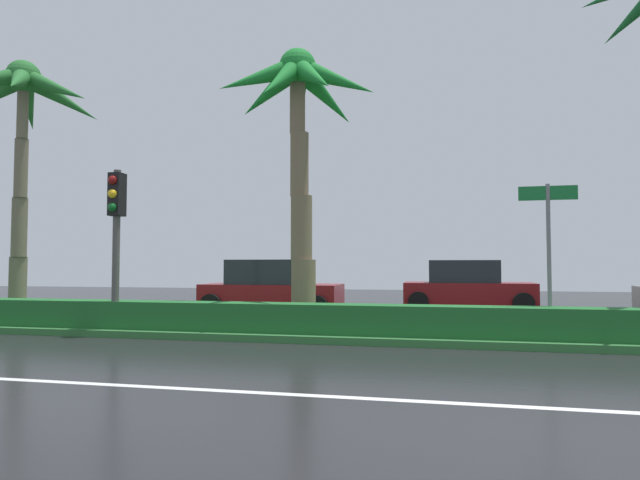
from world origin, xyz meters
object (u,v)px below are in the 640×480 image
object	(u,v)px
palm_tree_far_left	(23,110)
palm_tree_mid_left	(298,112)
car_in_traffic_leading	(271,288)
traffic_signal_median_left	(116,219)
street_name_sign	(549,238)
car_in_traffic_second	(467,286)

from	to	relation	value
palm_tree_far_left	palm_tree_mid_left	size ratio (longest dim) A/B	1.06
palm_tree_far_left	car_in_traffic_leading	xyz separation A→B (m)	(6.01, 3.64, -5.00)
palm_tree_far_left	traffic_signal_median_left	bearing A→B (deg)	-24.44
car_in_traffic_leading	palm_tree_far_left	bearing A→B (deg)	-148.80
palm_tree_far_left	street_name_sign	distance (m)	13.85
traffic_signal_median_left	car_in_traffic_second	world-z (taller)	traffic_signal_median_left
car_in_traffic_leading	car_in_traffic_second	distance (m)	6.75
palm_tree_mid_left	street_name_sign	size ratio (longest dim) A/B	2.22
traffic_signal_median_left	car_in_traffic_leading	distance (m)	6.09
street_name_sign	car_in_traffic_second	distance (m)	8.00
car_in_traffic_leading	palm_tree_mid_left	bearing A→B (deg)	-63.38
palm_tree_far_left	car_in_traffic_leading	bearing A→B (deg)	31.20
palm_tree_far_left	palm_tree_mid_left	world-z (taller)	palm_tree_far_left
car_in_traffic_second	palm_tree_far_left	bearing A→B (deg)	-151.57
street_name_sign	palm_tree_mid_left	bearing A→B (deg)	167.74
car_in_traffic_second	street_name_sign	bearing A→B (deg)	-81.43
car_in_traffic_leading	street_name_sign	bearing A→B (deg)	-34.01
palm_tree_mid_left	car_in_traffic_leading	size ratio (longest dim) A/B	1.55
palm_tree_mid_left	car_in_traffic_leading	bearing A→B (deg)	116.62
palm_tree_far_left	car_in_traffic_leading	world-z (taller)	palm_tree_far_left
car_in_traffic_leading	car_in_traffic_second	world-z (taller)	same
traffic_signal_median_left	street_name_sign	distance (m)	9.13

